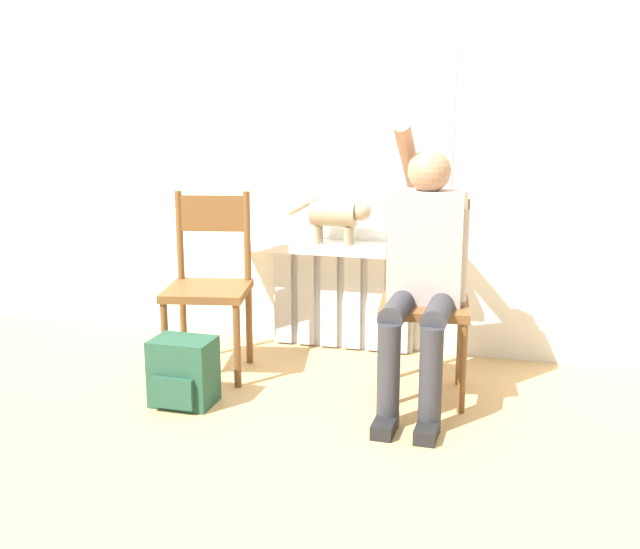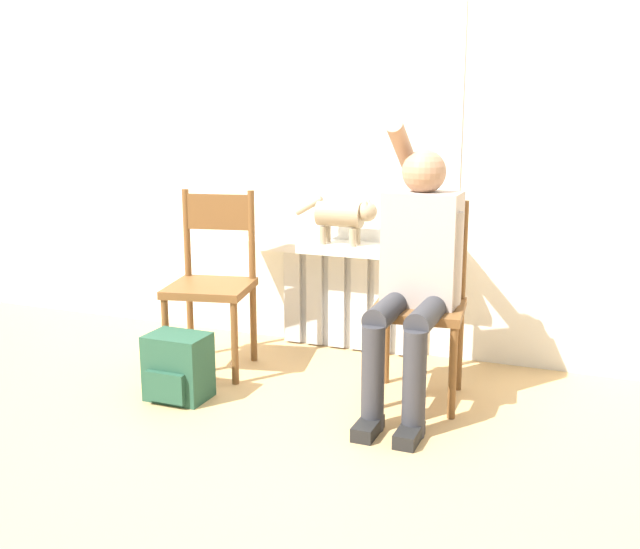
# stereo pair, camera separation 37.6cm
# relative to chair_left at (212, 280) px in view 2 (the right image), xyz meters

# --- Properties ---
(ground_plane) EXTENTS (12.00, 12.00, 0.00)m
(ground_plane) POSITION_rel_chair_left_xyz_m (0.56, -0.59, -0.48)
(ground_plane) COLOR tan
(wall_with_window) EXTENTS (7.00, 0.06, 2.70)m
(wall_with_window) POSITION_rel_chair_left_xyz_m (0.56, 0.64, 0.87)
(wall_with_window) COLOR white
(wall_with_window) RESTS_ON ground_plane
(radiator) EXTENTS (0.81, 0.08, 0.57)m
(radiator) POSITION_rel_chair_left_xyz_m (0.56, 0.57, -0.19)
(radiator) COLOR silver
(radiator) RESTS_ON ground_plane
(windowsill) EXTENTS (1.23, 0.25, 0.05)m
(windowsill) POSITION_rel_chair_left_xyz_m (0.56, 0.49, 0.12)
(windowsill) COLOR white
(windowsill) RESTS_ON radiator
(window_glass) EXTENTS (1.18, 0.01, 1.28)m
(window_glass) POSITION_rel_chair_left_xyz_m (0.56, 0.61, 0.78)
(window_glass) COLOR white
(window_glass) RESTS_ON windowsill
(chair_left) EXTENTS (0.48, 0.48, 0.93)m
(chair_left) POSITION_rel_chair_left_xyz_m (0.00, 0.00, 0.00)
(chair_left) COLOR brown
(chair_left) RESTS_ON ground_plane
(chair_right) EXTENTS (0.46, 0.46, 0.93)m
(chair_right) POSITION_rel_chair_left_xyz_m (1.11, 0.00, 0.00)
(chair_right) COLOR brown
(chair_right) RESTS_ON ground_plane
(person) EXTENTS (0.36, 0.97, 1.31)m
(person) POSITION_rel_chair_left_xyz_m (1.11, -0.12, 0.18)
(person) COLOR #333338
(person) RESTS_ON ground_plane
(cat) EXTENTS (0.47, 0.14, 0.26)m
(cat) POSITION_rel_chair_left_xyz_m (0.56, 0.46, 0.31)
(cat) COLOR #9E896B
(cat) RESTS_ON windowsill
(backpack) EXTENTS (0.28, 0.23, 0.32)m
(backpack) POSITION_rel_chair_left_xyz_m (0.06, -0.45, -0.32)
(backpack) COLOR #234C38
(backpack) RESTS_ON ground_plane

